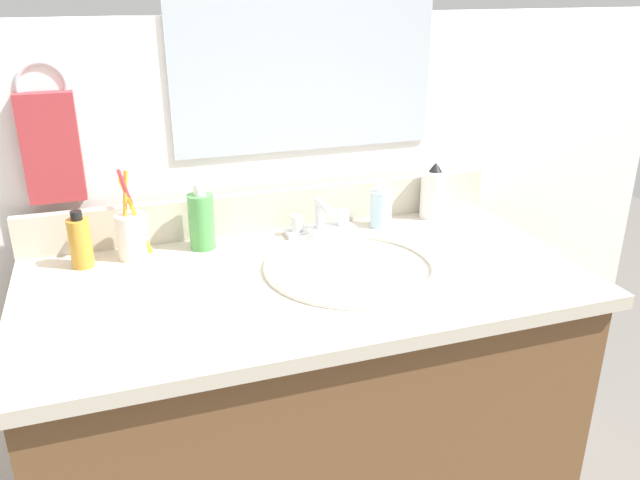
# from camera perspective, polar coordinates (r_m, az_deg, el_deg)

# --- Properties ---
(vanity_cabinet) EXTENTS (1.04, 0.51, 0.81)m
(vanity_cabinet) POSITION_cam_1_polar(r_m,az_deg,el_deg) (1.49, -1.14, -18.33)
(vanity_cabinet) COLOR brown
(vanity_cabinet) RESTS_ON ground_plane
(countertop) EXTENTS (1.08, 0.55, 0.03)m
(countertop) POSITION_cam_1_polar(r_m,az_deg,el_deg) (1.25, -1.29, -3.70)
(countertop) COLOR beige
(countertop) RESTS_ON vanity_cabinet
(backsplash) EXTENTS (1.08, 0.02, 0.09)m
(backsplash) POSITION_cam_1_polar(r_m,az_deg,el_deg) (1.47, -4.44, 2.67)
(backsplash) COLOR beige
(backsplash) RESTS_ON countertop
(back_wall) EXTENTS (2.18, 0.04, 1.30)m
(back_wall) POSITION_cam_1_polar(r_m,az_deg,el_deg) (1.61, -4.76, -4.36)
(back_wall) COLOR white
(back_wall) RESTS_ON ground_plane
(mirror_panel) EXTENTS (0.60, 0.01, 0.56)m
(mirror_panel) POSITION_cam_1_polar(r_m,az_deg,el_deg) (1.45, -1.32, 18.89)
(mirror_panel) COLOR #B2BCC6
(towel_ring) EXTENTS (0.10, 0.01, 0.10)m
(towel_ring) POSITION_cam_1_polar(r_m,az_deg,el_deg) (1.40, -23.48, 12.45)
(towel_ring) COLOR silver
(hand_towel) EXTENTS (0.11, 0.04, 0.22)m
(hand_towel) POSITION_cam_1_polar(r_m,az_deg,el_deg) (1.40, -22.77, 7.54)
(hand_towel) COLOR #A53338
(sink_basin) EXTENTS (0.36, 0.36, 0.11)m
(sink_basin) POSITION_cam_1_polar(r_m,az_deg,el_deg) (1.29, 2.87, -3.67)
(sink_basin) COLOR white
(sink_basin) RESTS_ON countertop
(faucet) EXTENTS (0.16, 0.10, 0.08)m
(faucet) POSITION_cam_1_polar(r_m,az_deg,el_deg) (1.44, 0.08, 1.61)
(faucet) COLOR silver
(faucet) RESTS_ON countertop
(bottle_oil_amber) EXTENTS (0.04, 0.04, 0.12)m
(bottle_oil_amber) POSITION_cam_1_polar(r_m,az_deg,el_deg) (1.35, -20.52, -0.17)
(bottle_oil_amber) COLOR gold
(bottle_oil_amber) RESTS_ON countertop
(bottle_lotion_white) EXTENTS (0.06, 0.06, 0.13)m
(bottle_lotion_white) POSITION_cam_1_polar(r_m,az_deg,el_deg) (1.56, 10.08, 4.13)
(bottle_lotion_white) COLOR white
(bottle_lotion_white) RESTS_ON countertop
(bottle_gel_clear) EXTENTS (0.05, 0.05, 0.10)m
(bottle_gel_clear) POSITION_cam_1_polar(r_m,az_deg,el_deg) (1.48, 5.44, 2.86)
(bottle_gel_clear) COLOR silver
(bottle_gel_clear) RESTS_ON countertop
(bottle_toner_green) EXTENTS (0.05, 0.05, 0.14)m
(bottle_toner_green) POSITION_cam_1_polar(r_m,az_deg,el_deg) (1.37, -10.47, 1.74)
(bottle_toner_green) COLOR #4C9E4C
(bottle_toner_green) RESTS_ON countertop
(cup_white_ceramic) EXTENTS (0.07, 0.07, 0.19)m
(cup_white_ceramic) POSITION_cam_1_polar(r_m,az_deg,el_deg) (1.36, -16.32, 0.55)
(cup_white_ceramic) COLOR white
(cup_white_ceramic) RESTS_ON countertop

